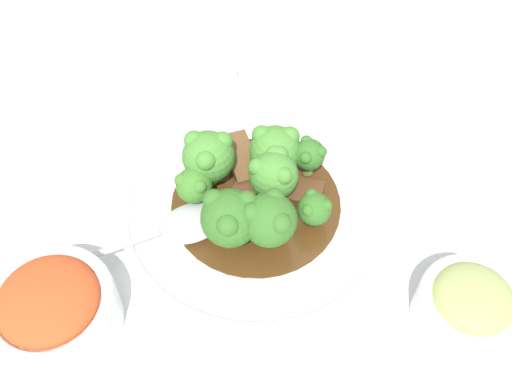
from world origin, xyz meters
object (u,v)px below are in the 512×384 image
object	(u,v)px
broccoli_floret_6	(208,156)
sauce_dish	(205,74)
broccoli_floret_7	(194,185)
serving_spoon	(176,225)
side_bowl_kimchi	(53,308)
beef_strip_1	(299,191)
broccoli_floret_3	(275,150)
broccoli_floret_4	(269,219)
broccoli_floret_0	(230,217)
broccoli_floret_2	(314,209)
broccoli_floret_5	(309,154)
broccoli_floret_1	(273,174)
beef_strip_2	(236,202)
main_plate	(256,206)
beef_strip_0	(242,159)
side_bowl_appetizer	(468,306)

from	to	relation	value
broccoli_floret_6	sauce_dish	size ratio (longest dim) A/B	0.80
broccoli_floret_6	broccoli_floret_7	xyz separation A→B (m)	(-0.02, -0.02, -0.01)
serving_spoon	side_bowl_kimchi	bearing A→B (deg)	-164.37
beef_strip_1	broccoli_floret_3	world-z (taller)	broccoli_floret_3
broccoli_floret_4	broccoli_floret_7	xyz separation A→B (m)	(-0.04, 0.07, -0.01)
broccoli_floret_0	broccoli_floret_6	xyz separation A→B (m)	(0.01, 0.07, 0.00)
beef_strip_1	side_bowl_kimchi	distance (m)	0.26
broccoli_floret_2	broccoli_floret_5	xyz separation A→B (m)	(0.03, 0.06, 0.01)
broccoli_floret_3	broccoli_floret_7	world-z (taller)	broccoli_floret_3
broccoli_floret_1	broccoli_floret_3	size ratio (longest dim) A/B	1.00
beef_strip_2	serving_spoon	xyz separation A→B (m)	(-0.07, 0.00, 0.00)
broccoli_floret_7	main_plate	bearing A→B (deg)	-26.35
serving_spoon	broccoli_floret_6	bearing A→B (deg)	36.57
broccoli_floret_4	broccoli_floret_5	xyz separation A→B (m)	(0.07, 0.06, -0.01)
main_plate	broccoli_floret_7	distance (m)	0.07
side_bowl_kimchi	beef_strip_2	bearing A→B (deg)	10.33
broccoli_floret_0	broccoli_floret_1	bearing A→B (deg)	25.85
broccoli_floret_0	serving_spoon	distance (m)	0.06
broccoli_floret_2	broccoli_floret_4	size ratio (longest dim) A/B	0.62
broccoli_floret_3	side_bowl_kimchi	bearing A→B (deg)	-166.63
broccoli_floret_4	broccoli_floret_6	size ratio (longest dim) A/B	0.99
broccoli_floret_3	broccoli_floret_6	size ratio (longest dim) A/B	0.88
beef_strip_2	broccoli_floret_4	size ratio (longest dim) A/B	0.94
sauce_dish	beef_strip_0	bearing A→B (deg)	-99.34
broccoli_floret_5	serving_spoon	distance (m)	0.15
broccoli_floret_5	sauce_dish	xyz separation A→B (m)	(-0.03, 0.20, -0.04)
main_plate	broccoli_floret_1	distance (m)	0.05
beef_strip_2	sauce_dish	bearing A→B (deg)	75.06
beef_strip_2	side_bowl_kimchi	distance (m)	0.20
broccoli_floret_0	side_bowl_appetizer	xyz separation A→B (m)	(0.15, -0.17, -0.02)
beef_strip_2	broccoli_floret_1	distance (m)	0.05
main_plate	broccoli_floret_7	bearing A→B (deg)	153.65
broccoli_floret_6	broccoli_floret_3	bearing A→B (deg)	-15.02
beef_strip_1	broccoli_floret_5	xyz separation A→B (m)	(0.02, 0.02, 0.02)
beef_strip_1	broccoli_floret_1	size ratio (longest dim) A/B	1.01
broccoli_floret_0	broccoli_floret_5	world-z (taller)	broccoli_floret_0
broccoli_floret_5	side_bowl_appetizer	xyz separation A→B (m)	(0.05, -0.20, -0.02)
main_plate	beef_strip_1	xyz separation A→B (m)	(0.04, -0.01, 0.01)
broccoli_floret_2	broccoli_floret_6	size ratio (longest dim) A/B	0.61
main_plate	sauce_dish	bearing A→B (deg)	80.66
broccoli_floret_3	sauce_dish	distance (m)	0.18
broccoli_floret_4	broccoli_floret_5	distance (m)	0.09
serving_spoon	broccoli_floret_4	bearing A→B (deg)	-35.10
broccoli_floret_0	serving_spoon	xyz separation A→B (m)	(-0.04, 0.03, -0.03)
beef_strip_1	broccoli_floret_5	bearing A→B (deg)	43.96
main_plate	beef_strip_2	size ratio (longest dim) A/B	4.79
broccoli_floret_5	side_bowl_appetizer	bearing A→B (deg)	-76.67
broccoli_floret_7	broccoli_floret_6	bearing A→B (deg)	37.82
broccoli_floret_4	side_bowl_kimchi	bearing A→B (deg)	175.48
broccoli_floret_0	broccoli_floret_7	world-z (taller)	broccoli_floret_0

